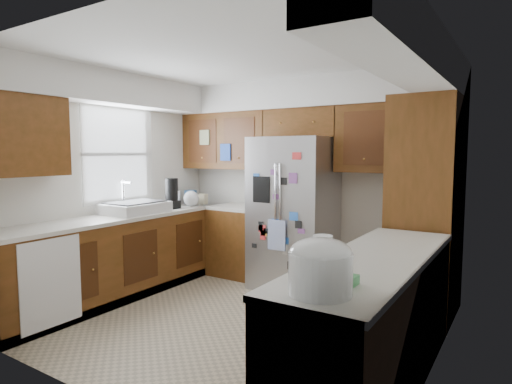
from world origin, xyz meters
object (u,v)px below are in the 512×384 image
Objects in this scene: rice_cooker at (320,265)px; pantry at (426,208)px; fridge at (294,213)px; paper_towel at (323,258)px.

pantry is at bearing 89.99° from rice_cooker.
fridge is 5.50× the size of rice_cooker.
fridge is at bearing 120.93° from paper_towel.
pantry reaches higher than fridge.
fridge reaches higher than rice_cooker.
pantry reaches higher than paper_towel.
pantry is 6.57× the size of rice_cooker.
fridge is 7.29× the size of paper_towel.
pantry is 2.53m from rice_cooker.
paper_towel is (-0.09, -2.30, -0.03)m from pantry.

